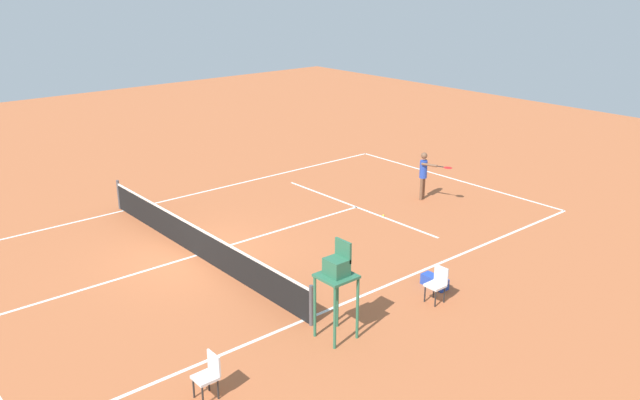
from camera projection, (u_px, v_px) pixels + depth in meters
name	position (u px, v px, depth m)	size (l,w,h in m)	color
ground_plane	(197.00, 255.00, 19.79)	(60.00, 60.00, 0.00)	#B76038
court_lines	(197.00, 255.00, 19.79)	(10.40, 24.28, 0.01)	white
tennis_net	(196.00, 240.00, 19.63)	(11.00, 0.10, 1.07)	#4C4C51
player_serving	(424.00, 172.00, 24.30)	(1.35, 0.55, 1.82)	brown
tennis_ball	(383.00, 215.00, 22.93)	(0.07, 0.07, 0.07)	#CCE033
umpire_chair	(337.00, 275.00, 14.84)	(0.80, 0.80, 2.41)	#2D6B4C
courtside_chair_near	(208.00, 374.00, 13.02)	(0.44, 0.46, 0.95)	#262626
courtside_chair_mid	(437.00, 283.00, 16.85)	(0.44, 0.46, 0.95)	#262626
equipment_bag	(435.00, 282.00, 17.77)	(0.76, 0.32, 0.30)	#2647B7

